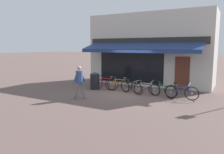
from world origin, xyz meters
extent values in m
plane|color=brown|center=(0.00, 0.00, 0.00)|extent=(160.00, 160.00, 0.00)
cube|color=beige|center=(0.11, 4.14, 2.50)|extent=(8.69, 3.00, 5.01)
cube|color=black|center=(-0.84, 2.62, 1.25)|extent=(4.78, 0.04, 2.20)
cube|color=#5B2D1E|center=(2.72, 2.62, 1.05)|extent=(0.90, 0.04, 2.10)
cube|color=#282623|center=(0.11, 2.62, 3.08)|extent=(8.26, 0.06, 0.44)
cube|color=navy|center=(0.11, 1.82, 2.75)|extent=(7.82, 1.64, 0.50)
cube|color=navy|center=(0.11, 1.01, 2.43)|extent=(7.82, 0.03, 0.20)
cylinder|color=#47494F|center=(0.83, 0.43, 0.55)|extent=(5.24, 0.04, 0.04)
cylinder|color=#47494F|center=(-1.74, 0.43, 0.28)|extent=(0.04, 0.04, 0.55)
cylinder|color=#47494F|center=(3.40, 0.43, 0.28)|extent=(0.04, 0.04, 0.55)
torus|color=black|center=(-1.02, 0.45, 0.36)|extent=(0.75, 0.25, 0.73)
cylinder|color=#9E9EA3|center=(-1.02, 0.45, 0.36)|extent=(0.08, 0.08, 0.08)
torus|color=black|center=(-2.08, 0.27, 0.36)|extent=(0.75, 0.25, 0.73)
cylinder|color=#9E9EA3|center=(-2.08, 0.27, 0.36)|extent=(0.08, 0.08, 0.08)
cylinder|color=#B21E1E|center=(-1.43, 0.40, 0.53)|extent=(0.59, 0.17, 0.39)
cylinder|color=#B21E1E|center=(-1.47, 0.42, 0.72)|extent=(0.66, 0.14, 0.05)
cylinder|color=#B21E1E|center=(-1.75, 0.35, 0.54)|extent=(0.13, 0.08, 0.39)
cylinder|color=#B21E1E|center=(-1.90, 0.30, 0.36)|extent=(0.38, 0.09, 0.05)
cylinder|color=#B21E1E|center=(-1.94, 0.32, 0.54)|extent=(0.32, 0.13, 0.38)
cylinder|color=#B21E1E|center=(-1.08, 0.46, 0.54)|extent=(0.16, 0.06, 0.35)
cylinder|color=#9E9EA3|center=(-1.81, 0.37, 0.77)|extent=(0.06, 0.04, 0.11)
cube|color=black|center=(-1.83, 0.37, 0.84)|extent=(0.25, 0.14, 0.06)
cylinder|color=#9E9EA3|center=(-1.14, 0.48, 0.78)|extent=(0.03, 0.05, 0.14)
cylinder|color=#9E9EA3|center=(-1.14, 0.48, 0.85)|extent=(0.11, 0.52, 0.09)
torus|color=black|center=(-0.09, 0.47, 0.36)|extent=(0.73, 0.19, 0.72)
cylinder|color=#9E9EA3|center=(-0.09, 0.47, 0.36)|extent=(0.08, 0.07, 0.08)
torus|color=black|center=(-1.11, 0.34, 0.36)|extent=(0.73, 0.19, 0.72)
cylinder|color=#9E9EA3|center=(-1.11, 0.34, 0.36)|extent=(0.08, 0.07, 0.08)
cylinder|color=orange|center=(-0.48, 0.43, 0.52)|extent=(0.57, 0.13, 0.38)
cylinder|color=orange|center=(-0.52, 0.45, 0.70)|extent=(0.64, 0.11, 0.05)
cylinder|color=orange|center=(-0.79, 0.40, 0.53)|extent=(0.12, 0.07, 0.38)
cylinder|color=orange|center=(-0.93, 0.36, 0.35)|extent=(0.37, 0.08, 0.05)
cylinder|color=orange|center=(-0.97, 0.38, 0.54)|extent=(0.31, 0.10, 0.37)
cylinder|color=orange|center=(-0.14, 0.47, 0.53)|extent=(0.15, 0.05, 0.35)
cylinder|color=#9E9EA3|center=(-0.85, 0.41, 0.76)|extent=(0.06, 0.03, 0.11)
cube|color=black|center=(-0.87, 0.42, 0.83)|extent=(0.25, 0.13, 0.06)
cylinder|color=#9E9EA3|center=(-0.20, 0.49, 0.76)|extent=(0.03, 0.04, 0.14)
cylinder|color=#9E9EA3|center=(-0.20, 0.50, 0.83)|extent=(0.09, 0.52, 0.07)
torus|color=black|center=(0.92, -0.08, 0.34)|extent=(0.67, 0.33, 0.68)
cylinder|color=#9E9EA3|center=(0.92, -0.08, 0.34)|extent=(0.09, 0.09, 0.08)
torus|color=black|center=(-0.08, 0.28, 0.34)|extent=(0.67, 0.33, 0.68)
cylinder|color=#9E9EA3|center=(-0.08, 0.28, 0.34)|extent=(0.09, 0.09, 0.08)
cylinder|color=black|center=(0.53, 0.04, 0.49)|extent=(0.56, 0.26, 0.36)
cylinder|color=black|center=(0.49, 0.04, 0.66)|extent=(0.63, 0.25, 0.05)
cylinder|color=black|center=(0.23, 0.16, 0.49)|extent=(0.12, 0.04, 0.36)
cylinder|color=black|center=(0.09, 0.22, 0.33)|extent=(0.36, 0.16, 0.05)
cylinder|color=black|center=(0.05, 0.22, 0.50)|extent=(0.30, 0.17, 0.35)
cylinder|color=black|center=(0.86, -0.07, 0.49)|extent=(0.15, 0.05, 0.33)
cylinder|color=#9E9EA3|center=(0.17, 0.15, 0.72)|extent=(0.06, 0.03, 0.11)
cube|color=black|center=(0.15, 0.15, 0.79)|extent=(0.26, 0.18, 0.06)
cylinder|color=#9E9EA3|center=(0.80, -0.07, 0.72)|extent=(0.04, 0.05, 0.14)
cylinder|color=#9E9EA3|center=(0.79, -0.08, 0.79)|extent=(0.20, 0.50, 0.07)
torus|color=black|center=(1.76, 0.20, 0.34)|extent=(0.69, 0.18, 0.68)
cylinder|color=#9E9EA3|center=(1.76, 0.20, 0.34)|extent=(0.07, 0.07, 0.08)
torus|color=black|center=(0.66, 0.27, 0.34)|extent=(0.69, 0.18, 0.68)
cylinder|color=#9E9EA3|center=(0.66, 0.27, 0.34)|extent=(0.07, 0.07, 0.08)
cylinder|color=#BCB7B2|center=(1.34, 0.20, 0.49)|extent=(0.61, 0.12, 0.36)
cylinder|color=#BCB7B2|center=(1.30, 0.18, 0.66)|extent=(0.67, 0.07, 0.05)
cylinder|color=#BCB7B2|center=(1.00, 0.22, 0.49)|extent=(0.13, 0.09, 0.36)
cylinder|color=#BCB7B2|center=(0.86, 0.25, 0.33)|extent=(0.39, 0.06, 0.05)
cylinder|color=#BCB7B2|center=(0.81, 0.23, 0.50)|extent=(0.33, 0.10, 0.35)
cylinder|color=#BCB7B2|center=(1.70, 0.18, 0.49)|extent=(0.16, 0.08, 0.33)
cylinder|color=#9E9EA3|center=(0.95, 0.19, 0.72)|extent=(0.06, 0.04, 0.11)
cube|color=black|center=(0.93, 0.19, 0.79)|extent=(0.25, 0.12, 0.06)
cylinder|color=#9E9EA3|center=(1.63, 0.15, 0.72)|extent=(0.03, 0.05, 0.14)
cylinder|color=#9E9EA3|center=(1.63, 0.14, 0.79)|extent=(0.06, 0.52, 0.10)
torus|color=black|center=(2.75, -0.05, 0.35)|extent=(0.68, 0.30, 0.69)
cylinder|color=#9E9EA3|center=(2.75, -0.05, 0.35)|extent=(0.09, 0.08, 0.07)
torus|color=black|center=(1.80, 0.28, 0.35)|extent=(0.68, 0.30, 0.69)
cylinder|color=#9E9EA3|center=(1.80, 0.28, 0.35)|extent=(0.09, 0.08, 0.07)
cylinder|color=#23703D|center=(2.39, 0.08, 0.50)|extent=(0.54, 0.20, 0.37)
cylinder|color=#23703D|center=(2.36, 0.10, 0.68)|extent=(0.59, 0.24, 0.05)
cylinder|color=#23703D|center=(2.10, 0.18, 0.51)|extent=(0.11, 0.08, 0.37)
cylinder|color=#23703D|center=(1.97, 0.22, 0.34)|extent=(0.34, 0.15, 0.05)
cylinder|color=#23703D|center=(1.93, 0.24, 0.52)|extent=(0.30, 0.12, 0.36)
cylinder|color=#23703D|center=(2.70, -0.03, 0.51)|extent=(0.14, 0.09, 0.34)
cylinder|color=#9E9EA3|center=(2.05, 0.21, 0.74)|extent=(0.06, 0.05, 0.11)
cube|color=black|center=(2.04, 0.22, 0.81)|extent=(0.26, 0.18, 0.05)
cylinder|color=#9E9EA3|center=(2.65, 0.00, 0.74)|extent=(0.03, 0.04, 0.14)
cylinder|color=#9E9EA3|center=(2.65, 0.00, 0.81)|extent=(0.20, 0.50, 0.04)
torus|color=black|center=(3.77, 0.08, 0.36)|extent=(0.74, 0.18, 0.73)
cylinder|color=#9E9EA3|center=(3.77, 0.08, 0.36)|extent=(0.07, 0.07, 0.08)
torus|color=black|center=(2.71, 0.13, 0.36)|extent=(0.74, 0.18, 0.73)
cylinder|color=#9E9EA3|center=(2.71, 0.13, 0.36)|extent=(0.07, 0.07, 0.08)
cylinder|color=#1E4793|center=(3.36, 0.08, 0.52)|extent=(0.59, 0.11, 0.39)
cylinder|color=#1E4793|center=(3.32, 0.05, 0.71)|extent=(0.65, 0.06, 0.05)
cylinder|color=#1E4793|center=(3.04, 0.09, 0.53)|extent=(0.13, 0.10, 0.38)
cylinder|color=#1E4793|center=(2.89, 0.12, 0.35)|extent=(0.37, 0.05, 0.05)
cylinder|color=#1E4793|center=(2.85, 0.10, 0.54)|extent=(0.32, 0.10, 0.38)
cylinder|color=#1E4793|center=(3.71, 0.06, 0.53)|extent=(0.16, 0.09, 0.35)
cylinder|color=#9E9EA3|center=(2.98, 0.06, 0.77)|extent=(0.06, 0.04, 0.11)
cube|color=black|center=(2.97, 0.05, 0.84)|extent=(0.24, 0.12, 0.06)
cylinder|color=#9E9EA3|center=(3.65, 0.03, 0.77)|extent=(0.03, 0.05, 0.14)
cylinder|color=#9E9EA3|center=(3.65, 0.02, 0.84)|extent=(0.05, 0.52, 0.10)
cylinder|color=slate|center=(-1.51, -2.53, 0.41)|extent=(0.36, 0.17, 0.85)
cylinder|color=slate|center=(-1.31, -2.29, 0.41)|extent=(0.36, 0.17, 0.85)
cylinder|color=#334C7F|center=(-1.41, -2.41, 1.15)|extent=(0.42, 0.42, 0.65)
sphere|color=tan|center=(-1.41, -2.41, 1.62)|extent=(0.22, 0.22, 0.22)
cylinder|color=#334C7F|center=(-1.35, -2.19, 1.15)|extent=(0.30, 0.21, 0.58)
cylinder|color=#334C7F|center=(-1.47, -2.63, 1.15)|extent=(0.30, 0.21, 0.58)
cylinder|color=black|center=(-2.15, 0.10, 0.50)|extent=(0.58, 0.58, 1.01)
cone|color=#33353A|center=(-2.15, 0.10, 1.07)|extent=(0.59, 0.59, 0.12)
camera|label=1|loc=(5.59, -11.29, 2.71)|focal=35.00mm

